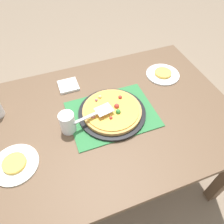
% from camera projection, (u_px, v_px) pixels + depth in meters
% --- Properties ---
extents(ground_plane, '(8.00, 8.00, 0.00)m').
position_uv_depth(ground_plane, '(112.00, 173.00, 1.80)').
color(ground_plane, '#84705B').
extents(dining_table, '(1.40, 1.00, 0.75)m').
position_uv_depth(dining_table, '(112.00, 126.00, 1.31)').
color(dining_table, brown).
rests_on(dining_table, ground_plane).
extents(placemat, '(0.48, 0.36, 0.01)m').
position_uv_depth(placemat, '(112.00, 114.00, 1.23)').
color(placemat, '#2D753D').
rests_on(placemat, dining_table).
extents(pizza_pan, '(0.38, 0.38, 0.01)m').
position_uv_depth(pizza_pan, '(112.00, 113.00, 1.22)').
color(pizza_pan, black).
rests_on(pizza_pan, placemat).
extents(pizza, '(0.33, 0.33, 0.05)m').
position_uv_depth(pizza, '(112.00, 110.00, 1.20)').
color(pizza, tan).
rests_on(pizza, pizza_pan).
extents(plate_near_left, '(0.22, 0.22, 0.01)m').
position_uv_depth(plate_near_left, '(163.00, 74.00, 1.45)').
color(plate_near_left, white).
rests_on(plate_near_left, dining_table).
extents(plate_far_right, '(0.22, 0.22, 0.01)m').
position_uv_depth(plate_far_right, '(15.00, 164.00, 1.02)').
color(plate_far_right, white).
rests_on(plate_far_right, dining_table).
extents(served_slice_left, '(0.11, 0.11, 0.02)m').
position_uv_depth(served_slice_left, '(163.00, 73.00, 1.44)').
color(served_slice_left, '#EAB747').
rests_on(served_slice_left, plate_near_left).
extents(served_slice_right, '(0.11, 0.11, 0.02)m').
position_uv_depth(served_slice_right, '(14.00, 163.00, 1.01)').
color(served_slice_right, '#EAB747').
rests_on(served_slice_right, plate_far_right).
extents(cup_near, '(0.08, 0.08, 0.12)m').
position_uv_depth(cup_near, '(68.00, 123.00, 1.11)').
color(cup_near, white).
rests_on(cup_near, dining_table).
extents(pizza_server, '(0.23, 0.09, 0.01)m').
position_uv_depth(pizza_server, '(96.00, 113.00, 1.14)').
color(pizza_server, silver).
rests_on(pizza_server, pizza).
extents(napkin_stack, '(0.12, 0.12, 0.02)m').
position_uv_depth(napkin_stack, '(68.00, 86.00, 1.38)').
color(napkin_stack, white).
rests_on(napkin_stack, dining_table).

